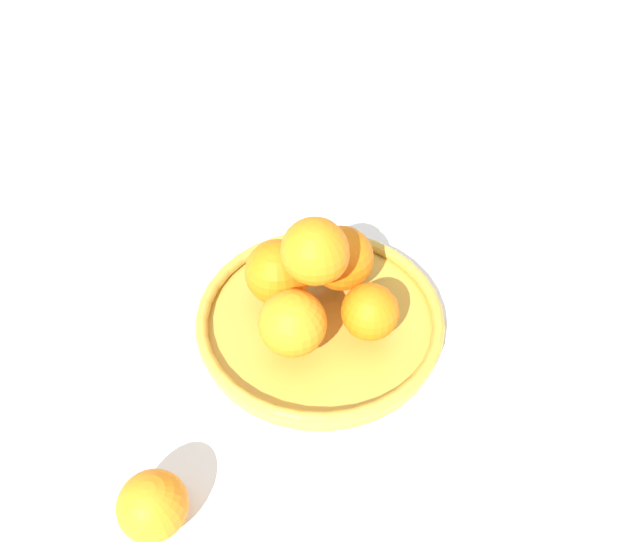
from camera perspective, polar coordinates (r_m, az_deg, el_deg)
ground_plane at (r=0.76m, az=0.00°, el=-5.04°), size 4.00×4.00×0.00m
fruit_bowl at (r=0.75m, az=0.00°, el=-4.36°), size 0.29×0.29×0.03m
orange_pile at (r=0.70m, az=-0.32°, el=-0.57°), size 0.17×0.17×0.14m
stray_orange at (r=0.62m, az=-15.04°, el=-20.01°), size 0.06×0.06×0.06m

